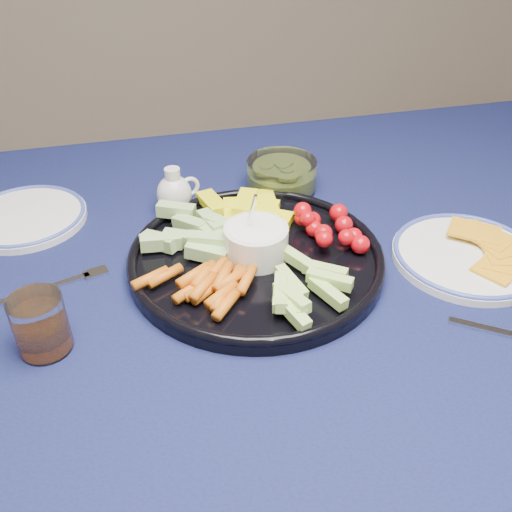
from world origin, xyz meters
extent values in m
cylinder|color=#473017|center=(0.72, 0.42, 0.35)|extent=(0.07, 0.07, 0.70)
cube|color=#473017|center=(0.00, 0.00, 0.72)|extent=(1.60, 1.00, 0.04)
cube|color=#0D1637|center=(0.00, 0.00, 0.74)|extent=(1.66, 1.06, 0.01)
cube|color=#0D1637|center=(0.00, 0.53, 0.60)|extent=(1.66, 0.01, 0.30)
cylinder|color=black|center=(-0.01, 0.00, 0.75)|extent=(0.40, 0.40, 0.02)
torus|color=black|center=(-0.01, 0.00, 0.77)|extent=(0.40, 0.40, 0.02)
cylinder|color=white|center=(-0.01, 0.00, 0.79)|extent=(0.10, 0.10, 0.05)
cylinder|color=white|center=(-0.01, 0.00, 0.81)|extent=(0.09, 0.09, 0.01)
cylinder|color=silver|center=(-0.12, 0.19, 0.75)|extent=(0.04, 0.04, 0.01)
ellipsoid|color=silver|center=(-0.12, 0.19, 0.78)|extent=(0.06, 0.06, 0.07)
cylinder|color=silver|center=(-0.12, 0.19, 0.82)|extent=(0.03, 0.03, 0.03)
torus|color=silver|center=(-0.09, 0.20, 0.79)|extent=(0.04, 0.02, 0.04)
torus|color=#3C4AA8|center=(-0.12, 0.19, 0.81)|extent=(0.03, 0.03, 0.00)
cylinder|color=silver|center=(0.09, 0.22, 0.78)|extent=(0.13, 0.13, 0.06)
cylinder|color=#5E7220|center=(0.09, 0.22, 0.77)|extent=(0.11, 0.11, 0.03)
cylinder|color=white|center=(0.32, -0.07, 0.75)|extent=(0.24, 0.24, 0.01)
torus|color=#3C4AA8|center=(0.32, -0.07, 0.76)|extent=(0.24, 0.24, 0.01)
cylinder|color=silver|center=(-0.33, -0.11, 0.79)|extent=(0.07, 0.07, 0.08)
cylinder|color=orange|center=(-0.33, -0.11, 0.77)|extent=(0.06, 0.06, 0.04)
cube|color=silver|center=(-0.34, 0.01, 0.75)|extent=(0.14, 0.05, 0.00)
cube|color=silver|center=(-0.26, 0.04, 0.75)|extent=(0.04, 0.03, 0.00)
cube|color=silver|center=(0.28, -0.24, 0.75)|extent=(0.13, 0.10, 0.00)
cylinder|color=white|center=(-0.38, 0.22, 0.75)|extent=(0.21, 0.21, 0.01)
torus|color=#3C4AA8|center=(-0.38, 0.22, 0.76)|extent=(0.21, 0.21, 0.01)
camera|label=1|loc=(-0.19, -0.71, 1.29)|focal=40.00mm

